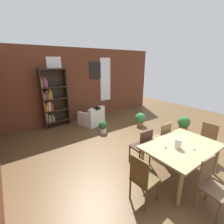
% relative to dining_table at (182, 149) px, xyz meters
% --- Properties ---
extents(ground_plane, '(11.52, 11.52, 0.00)m').
position_rel_dining_table_xyz_m(ground_plane, '(0.05, 0.33, -0.68)').
color(ground_plane, brown).
extents(back_wall_brick, '(7.60, 0.12, 3.02)m').
position_rel_dining_table_xyz_m(back_wall_brick, '(0.05, 4.82, 0.83)').
color(back_wall_brick, brown).
rests_on(back_wall_brick, ground).
extents(window_pane_0, '(0.55, 0.02, 1.96)m').
position_rel_dining_table_xyz_m(window_pane_0, '(-1.10, 4.75, 0.99)').
color(window_pane_0, white).
extents(window_pane_1, '(0.55, 0.02, 1.96)m').
position_rel_dining_table_xyz_m(window_pane_1, '(1.21, 4.75, 0.99)').
color(window_pane_1, white).
extents(dining_table, '(1.63, 1.10, 0.76)m').
position_rel_dining_table_xyz_m(dining_table, '(0.00, 0.00, 0.00)').
color(dining_table, '#927F57').
rests_on(dining_table, ground).
extents(vase_on_table, '(0.14, 0.14, 0.20)m').
position_rel_dining_table_xyz_m(vase_on_table, '(-0.17, 0.00, 0.18)').
color(vase_on_table, silver).
rests_on(vase_on_table, dining_table).
extents(tealight_candle_0, '(0.04, 0.04, 0.04)m').
position_rel_dining_table_xyz_m(tealight_candle_0, '(0.03, -0.24, 0.10)').
color(tealight_candle_0, silver).
rests_on(tealight_candle_0, dining_table).
extents(tealight_candle_1, '(0.04, 0.04, 0.05)m').
position_rel_dining_table_xyz_m(tealight_candle_1, '(-0.37, 0.15, 0.11)').
color(tealight_candle_1, silver).
rests_on(tealight_candle_1, dining_table).
extents(dining_chair_near_left, '(0.43, 0.43, 0.95)m').
position_rel_dining_table_xyz_m(dining_chair_near_left, '(-0.36, -0.78, -0.16)').
color(dining_chair_near_left, brown).
rests_on(dining_chair_near_left, ground).
extents(dining_chair_far_left, '(0.42, 0.42, 0.95)m').
position_rel_dining_table_xyz_m(dining_chair_far_left, '(-0.37, 0.78, -0.16)').
color(dining_chair_far_left, '#35211C').
rests_on(dining_chair_far_left, ground).
extents(dining_chair_far_right, '(0.41, 0.41, 0.95)m').
position_rel_dining_table_xyz_m(dining_chair_far_right, '(0.36, 0.77, -0.16)').
color(dining_chair_far_right, brown).
rests_on(dining_chair_far_right, ground).
extents(dining_chair_head_right, '(0.42, 0.42, 0.95)m').
position_rel_dining_table_xyz_m(dining_chair_head_right, '(1.19, 0.00, -0.16)').
color(dining_chair_head_right, brown).
rests_on(dining_chair_head_right, ground).
extents(dining_chair_head_left, '(0.43, 0.43, 0.95)m').
position_rel_dining_table_xyz_m(dining_chair_head_left, '(-1.19, -0.01, -0.16)').
color(dining_chair_head_left, '#4E3E1E').
rests_on(dining_chair_head_left, ground).
extents(bookshelf_tall, '(0.96, 0.34, 2.23)m').
position_rel_dining_table_xyz_m(bookshelf_tall, '(-1.36, 4.56, 0.42)').
color(bookshelf_tall, '#2D2319').
rests_on(bookshelf_tall, ground).
extents(armchair_white, '(0.99, 0.99, 0.75)m').
position_rel_dining_table_xyz_m(armchair_white, '(-0.06, 3.87, -0.40)').
color(armchair_white, silver).
rests_on(armchair_white, ground).
extents(potted_plant_by_shelf, '(0.30, 0.30, 0.44)m').
position_rel_dining_table_xyz_m(potted_plant_by_shelf, '(-0.15, 2.91, -0.44)').
color(potted_plant_by_shelf, silver).
rests_on(potted_plant_by_shelf, ground).
extents(potted_plant_corner, '(0.40, 0.40, 0.53)m').
position_rel_dining_table_xyz_m(potted_plant_corner, '(1.44, 2.60, -0.39)').
color(potted_plant_corner, '#9E6042').
rests_on(potted_plant_corner, ground).
extents(potted_plant_window, '(0.43, 0.43, 0.56)m').
position_rel_dining_table_xyz_m(potted_plant_window, '(2.39, 1.31, -0.38)').
color(potted_plant_window, '#9E6042').
rests_on(potted_plant_window, ground).
extents(framed_picture, '(0.56, 0.03, 0.72)m').
position_rel_dining_table_xyz_m(framed_picture, '(0.67, 4.75, 1.43)').
color(framed_picture, black).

